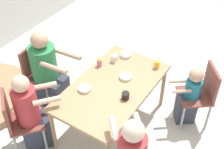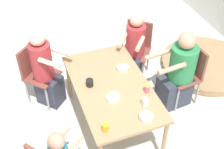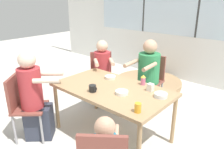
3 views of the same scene
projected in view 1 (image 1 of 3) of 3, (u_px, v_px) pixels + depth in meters
name	position (u px, v px, depth m)	size (l,w,h in m)	color
ground_plane	(112.00, 124.00, 4.24)	(16.00, 16.00, 0.00)	beige
dining_table	(112.00, 89.00, 3.82)	(1.51, 0.87, 0.71)	tan
chair_for_woman_green_shirt	(17.00, 118.00, 3.63)	(0.56, 0.56, 0.87)	brown
chair_for_man_teal_shirt	(37.00, 70.00, 4.31)	(0.44, 0.44, 0.87)	brown
chair_for_toddler	(203.00, 91.00, 3.99)	(0.56, 0.56, 0.87)	brown
person_woman_green_shirt	(31.00, 115.00, 3.67)	(0.57, 0.53, 1.12)	#333847
person_man_teal_shirt	(47.00, 73.00, 4.25)	(0.41, 0.69, 1.17)	#333847
person_toddler	(189.00, 97.00, 4.04)	(0.39, 0.42, 0.89)	#333847
coffee_mug	(126.00, 96.00, 3.59)	(0.10, 0.09, 0.09)	black
sippy_cup	(99.00, 62.00, 4.04)	(0.07, 0.07, 0.14)	#CC668C
juice_glass	(157.00, 65.00, 4.02)	(0.07, 0.07, 0.10)	gold
milk_carton_small	(114.00, 59.00, 4.12)	(0.07, 0.07, 0.10)	silver
bowl_white_shallow	(85.00, 89.00, 3.72)	(0.16, 0.16, 0.04)	silver
bowl_cereal	(126.00, 77.00, 3.88)	(0.16, 0.16, 0.04)	white
bowl_fruit	(126.00, 55.00, 4.23)	(0.15, 0.15, 0.05)	silver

